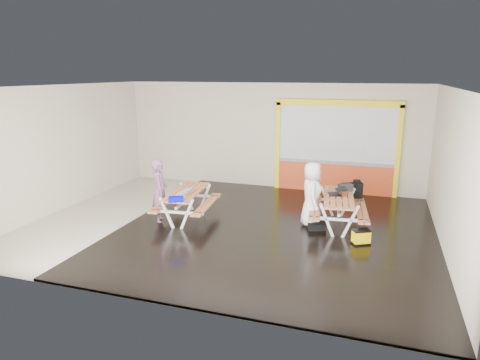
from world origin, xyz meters
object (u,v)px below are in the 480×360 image
(picnic_table_left, at_px, (187,198))
(backpack, at_px, (356,190))
(picnic_table_right, at_px, (338,204))
(person_left, at_px, (160,191))
(laptop_left, at_px, (185,192))
(dark_case, at_px, (316,226))
(blue_pouch, at_px, (176,199))
(person_right, at_px, (312,194))
(laptop_right, at_px, (337,192))
(toolbox, at_px, (345,187))
(fluke_bag, at_px, (361,237))

(picnic_table_left, height_order, backpack, backpack)
(picnic_table_right, xyz_separation_m, backpack, (0.37, 1.07, 0.12))
(picnic_table_right, xyz_separation_m, person_left, (-4.44, -1.03, 0.21))
(picnic_table_left, height_order, laptop_left, laptop_left)
(picnic_table_right, xyz_separation_m, dark_case, (-0.46, -0.43, -0.50))
(picnic_table_right, relative_size, blue_pouch, 6.14)
(person_right, relative_size, dark_case, 3.81)
(picnic_table_right, relative_size, person_left, 1.31)
(dark_case, bearing_deg, picnic_table_right, 42.57)
(laptop_left, bearing_deg, person_left, -173.32)
(dark_case, bearing_deg, blue_pouch, -160.17)
(person_left, distance_m, laptop_left, 0.67)
(person_right, xyz_separation_m, blue_pouch, (-3.06, -1.41, -0.01))
(backpack, bearing_deg, laptop_right, -114.99)
(picnic_table_right, distance_m, backpack, 1.14)
(laptop_right, bearing_deg, blue_pouch, -154.49)
(picnic_table_left, bearing_deg, person_right, 9.15)
(person_left, distance_m, dark_case, 4.09)
(picnic_table_left, bearing_deg, blue_pouch, -80.60)
(blue_pouch, distance_m, toolbox, 4.40)
(person_left, bearing_deg, person_right, -100.52)
(laptop_right, bearing_deg, fluke_bag, -59.50)
(picnic_table_left, distance_m, picnic_table_right, 3.91)
(laptop_left, bearing_deg, backpack, 26.03)
(laptop_right, relative_size, fluke_bag, 1.14)
(blue_pouch, bearing_deg, toolbox, 29.95)
(picnic_table_left, height_order, person_left, person_left)
(person_left, height_order, blue_pouch, person_left)
(laptop_right, height_order, toolbox, toolbox)
(person_left, relative_size, fluke_bag, 3.63)
(laptop_left, distance_m, fluke_bag, 4.46)
(blue_pouch, distance_m, fluke_bag, 4.42)
(laptop_right, bearing_deg, picnic_table_left, -167.53)
(picnic_table_right, xyz_separation_m, fluke_bag, (0.63, -1.05, -0.42))
(backpack, height_order, dark_case, backpack)
(picnic_table_left, height_order, toolbox, toolbox)
(laptop_left, xyz_separation_m, laptop_right, (3.71, 1.09, 0.03))
(laptop_left, bearing_deg, picnic_table_left, 105.23)
(backpack, bearing_deg, dark_case, -119.02)
(laptop_left, relative_size, blue_pouch, 1.18)
(person_left, relative_size, dark_case, 3.93)
(toolbox, bearing_deg, person_right, -133.83)
(laptop_left, distance_m, toolbox, 4.19)
(laptop_left, height_order, fluke_bag, laptop_left)
(dark_case, bearing_deg, person_right, 125.88)
(toolbox, relative_size, backpack, 0.79)
(picnic_table_left, bearing_deg, fluke_bag, -4.54)
(dark_case, bearing_deg, fluke_bag, -29.68)
(person_right, height_order, laptop_right, person_right)
(dark_case, bearing_deg, backpack, 60.98)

